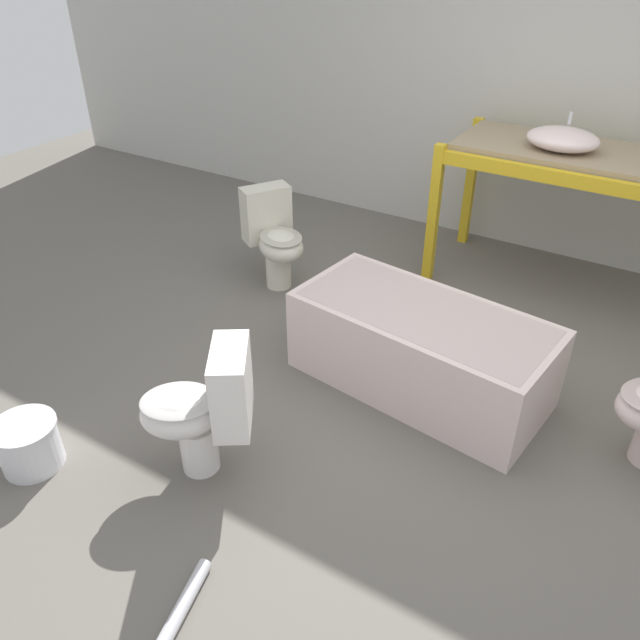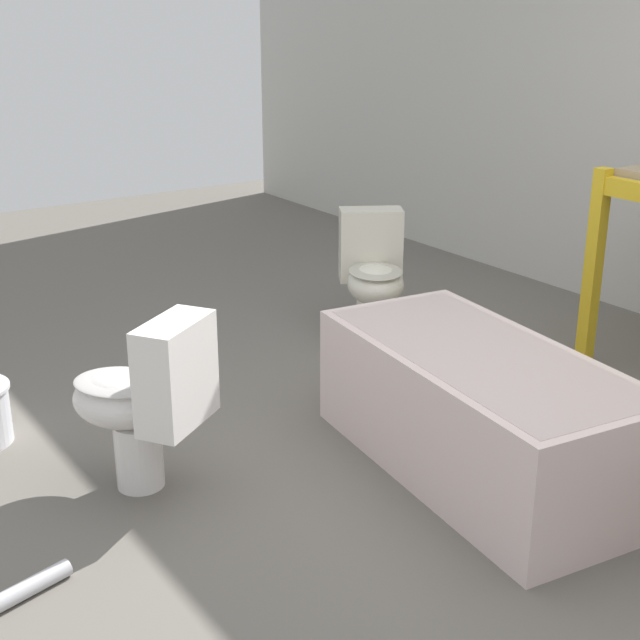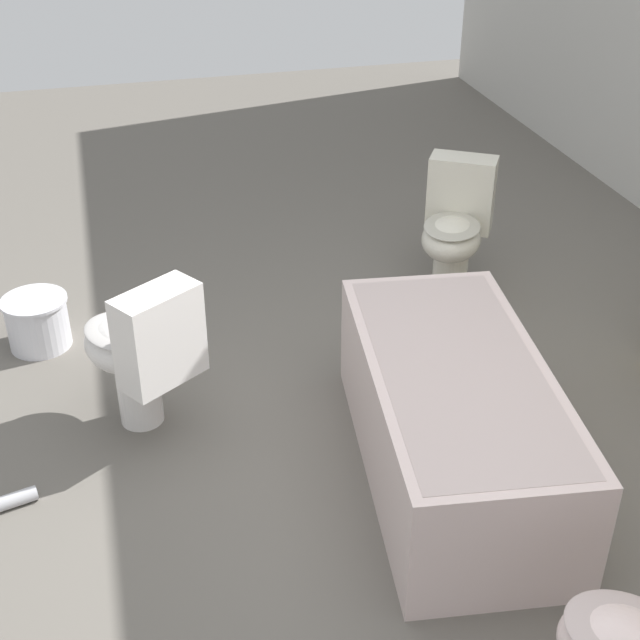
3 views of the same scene
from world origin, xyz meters
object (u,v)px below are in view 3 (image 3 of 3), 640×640
(bucket_white, at_px, (37,321))
(bathtub_main, at_px, (454,412))
(toilet_far, at_px, (455,225))
(toilet_extra, at_px, (140,349))

(bucket_white, bearing_deg, bathtub_main, 49.10)
(bathtub_main, distance_m, toilet_far, 1.55)
(bathtub_main, xyz_separation_m, toilet_far, (-1.44, 0.58, 0.09))
(toilet_extra, bearing_deg, bucket_white, -92.69)
(toilet_extra, relative_size, bucket_white, 2.24)
(bucket_white, bearing_deg, toilet_extra, 30.67)
(toilet_far, xyz_separation_m, bucket_white, (0.02, -2.21, -0.25))
(bucket_white, bearing_deg, toilet_far, 90.49)
(bathtub_main, height_order, toilet_far, toilet_far)
(toilet_extra, bearing_deg, toilet_far, 171.32)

